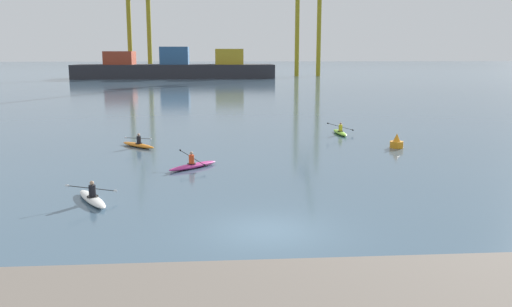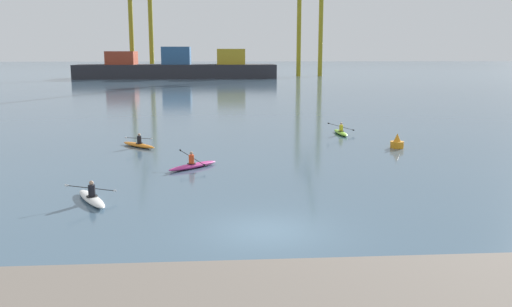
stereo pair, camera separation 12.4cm
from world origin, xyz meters
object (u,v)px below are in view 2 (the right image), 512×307
at_px(kayak_magenta, 193,165).
at_px(kayak_lime, 341,132).
at_px(gantry_crane_west, 140,14).
at_px(kayak_white, 92,198).
at_px(gantry_crane_west_mid, 310,9).
at_px(container_barge, 178,68).
at_px(kayak_orange, 139,144).
at_px(channel_buoy, 397,143).

xyz_separation_m(kayak_magenta, kayak_lime, (11.18, 11.96, -0.00)).
distance_m(gantry_crane_west, kayak_magenta, 124.52).
distance_m(kayak_white, kayak_magenta, 7.81).
bearing_deg(gantry_crane_west_mid, kayak_lime, -98.45).
height_order(gantry_crane_west_mid, kayak_magenta, gantry_crane_west_mid).
bearing_deg(container_barge, gantry_crane_west_mid, 12.95).
relative_size(kayak_orange, kayak_lime, 0.84).
xyz_separation_m(gantry_crane_west, channel_buoy, (32.44, -116.46, -16.28)).
bearing_deg(kayak_white, gantry_crane_west, 96.56).
height_order(kayak_white, kayak_lime, kayak_lime).
bearing_deg(gantry_crane_west, gantry_crane_west_mid, -2.96).
bearing_deg(kayak_orange, kayak_magenta, -60.97).
height_order(gantry_crane_west_mid, kayak_lime, gantry_crane_west_mid).
distance_m(kayak_magenta, kayak_lime, 16.37).
height_order(gantry_crane_west, kayak_magenta, gantry_crane_west).
bearing_deg(channel_buoy, kayak_orange, 174.49).
bearing_deg(container_barge, kayak_lime, -78.79).
bearing_deg(kayak_white, gantry_crane_west_mid, 76.09).
bearing_deg(container_barge, gantry_crane_west, 134.35).
bearing_deg(kayak_magenta, kayak_lime, 46.94).
xyz_separation_m(container_barge, kayak_lime, (19.71, -99.42, -2.48)).
height_order(gantry_crane_west, kayak_white, gantry_crane_west).
relative_size(kayak_white, kayak_lime, 0.96).
bearing_deg(kayak_magenta, kayak_orange, 119.03).
height_order(container_barge, gantry_crane_west_mid, gantry_crane_west_mid).
distance_m(gantry_crane_west, channel_buoy, 121.99).
relative_size(gantry_crane_west, kayak_magenta, 11.56).
bearing_deg(gantry_crane_west_mid, container_barge, -167.05).
xyz_separation_m(container_barge, channel_buoy, (22.09, -105.87, -2.29)).
xyz_separation_m(channel_buoy, kayak_lime, (-2.38, 6.45, -0.19)).
xyz_separation_m(container_barge, kayak_magenta, (8.53, -111.38, -2.48)).
bearing_deg(kayak_white, kayak_orange, 89.64).
bearing_deg(kayak_orange, channel_buoy, -5.51).
relative_size(gantry_crane_west_mid, kayak_orange, 12.92).
bearing_deg(container_barge, channel_buoy, -78.22).
bearing_deg(kayak_orange, container_barge, 92.49).
xyz_separation_m(gantry_crane_west_mid, kayak_white, (-31.26, -126.25, -17.82)).
height_order(gantry_crane_west, channel_buoy, gantry_crane_west).
bearing_deg(kayak_orange, kayak_white, -90.36).
bearing_deg(kayak_magenta, kayak_white, -121.52).
relative_size(channel_buoy, kayak_orange, 0.35).
xyz_separation_m(container_barge, gantry_crane_west, (-10.36, 10.59, 13.98)).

